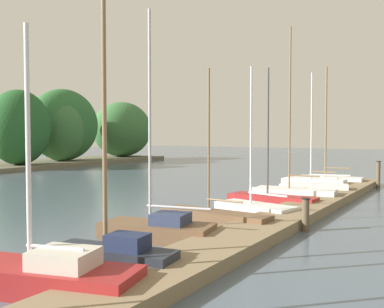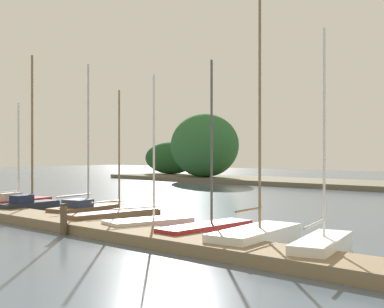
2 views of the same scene
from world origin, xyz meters
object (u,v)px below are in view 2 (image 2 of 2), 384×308
at_px(sailboat_8, 258,235).
at_px(sailboat_9, 323,246).
at_px(sailboat_3, 30,203).
at_px(sailboat_6, 152,224).
at_px(sailboat_5, 117,216).
at_px(mooring_piling_1, 64,219).
at_px(sailboat_7, 209,229).
at_px(sailboat_4, 86,209).
at_px(sailboat_2, 16,203).

height_order(sailboat_8, sailboat_9, sailboat_8).
xyz_separation_m(sailboat_3, sailboat_6, (8.24, 0.07, -0.19)).
relative_size(sailboat_5, mooring_piling_1, 4.98).
height_order(sailboat_5, sailboat_9, sailboat_9).
xyz_separation_m(sailboat_3, sailboat_8, (12.89, 0.12, -0.12)).
bearing_deg(sailboat_8, sailboat_7, 77.54).
relative_size(sailboat_3, sailboat_4, 1.09).
relative_size(sailboat_4, sailboat_9, 1.09).
bearing_deg(sailboat_5, sailboat_7, -87.18).
height_order(sailboat_2, sailboat_3, sailboat_3).
height_order(sailboat_5, sailboat_8, sailboat_8).
bearing_deg(sailboat_8, mooring_piling_1, 106.63).
xyz_separation_m(sailboat_5, sailboat_7, (5.00, -0.15, 0.00)).
bearing_deg(mooring_piling_1, sailboat_6, 56.82).
height_order(sailboat_3, sailboat_9, sailboat_3).
bearing_deg(sailboat_5, sailboat_3, 99.52).
relative_size(sailboat_6, sailboat_7, 0.95).
xyz_separation_m(sailboat_5, sailboat_9, (9.48, -0.71, 0.05)).
bearing_deg(sailboat_5, sailboat_4, 85.11).
height_order(sailboat_6, sailboat_9, sailboat_9).
bearing_deg(sailboat_9, sailboat_6, 73.85).
xyz_separation_m(sailboat_4, sailboat_9, (12.16, -1.15, -0.02)).
bearing_deg(sailboat_8, sailboat_2, 83.26).
distance_m(sailboat_5, sailboat_6, 2.53).
distance_m(sailboat_3, mooring_piling_1, 7.02).
xyz_separation_m(sailboat_6, sailboat_9, (6.99, -0.27, 0.06)).
relative_size(sailboat_3, sailboat_8, 0.92).
distance_m(sailboat_3, sailboat_5, 5.77).
bearing_deg(sailboat_5, sailboat_6, -95.39).
bearing_deg(sailboat_4, mooring_piling_1, -146.10).
bearing_deg(sailboat_4, sailboat_3, 96.16).
bearing_deg(sailboat_4, sailboat_6, -110.65).
bearing_deg(sailboat_7, sailboat_9, -94.63).
xyz_separation_m(sailboat_9, mooring_piling_1, (-8.69, -2.33, 0.20)).
height_order(sailboat_2, sailboat_8, sailboat_8).
distance_m(sailboat_2, sailboat_4, 4.94).
distance_m(sailboat_6, mooring_piling_1, 3.12).
bearing_deg(mooring_piling_1, sailboat_9, 15.01).
height_order(sailboat_4, sailboat_7, sailboat_4).
bearing_deg(sailboat_2, sailboat_8, -104.99).
bearing_deg(sailboat_9, sailboat_8, 68.27).
xyz_separation_m(sailboat_2, sailboat_9, (17.06, -0.49, -0.02)).
relative_size(sailboat_4, sailboat_6, 1.19).
height_order(sailboat_4, sailboat_5, sailboat_4).
distance_m(sailboat_8, mooring_piling_1, 6.88).
bearing_deg(sailboat_7, mooring_piling_1, 127.02).
bearing_deg(sailboat_3, sailboat_9, -99.05).
distance_m(sailboat_2, sailboat_5, 7.58).
distance_m(sailboat_4, sailboat_8, 9.85).
distance_m(sailboat_7, sailboat_8, 2.15).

